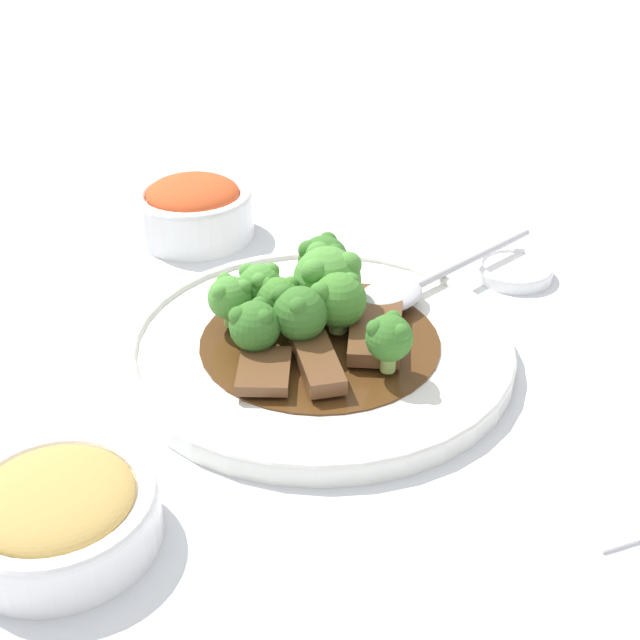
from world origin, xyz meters
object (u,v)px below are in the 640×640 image
object	(u,v)px
broccoli_floret_5	(327,278)
serving_spoon	(402,290)
side_bowl_kimchi	(194,208)
main_plate	(320,347)
broccoli_floret_1	(389,337)
broccoli_floret_0	(298,310)
broccoli_floret_6	(260,285)
broccoli_floret_2	(230,297)
broccoli_floret_7	(255,325)
sauce_dish	(514,270)
beef_strip_1	(377,309)
beef_strip_2	(375,335)
side_bowl_appetizer	(57,512)
broccoli_floret_8	(336,297)
beef_strip_3	(317,361)
broccoli_floret_4	(323,260)
beef_strip_0	(264,371)
broccoli_floret_3	(279,299)

from	to	relation	value
broccoli_floret_5	serving_spoon	bearing A→B (deg)	-12.29
side_bowl_kimchi	main_plate	bearing A→B (deg)	-93.61
main_plate	broccoli_floret_1	distance (m)	0.07
broccoli_floret_0	broccoli_floret_6	world-z (taller)	broccoli_floret_0
serving_spoon	side_bowl_kimchi	distance (m)	0.24
broccoli_floret_2	broccoli_floret_7	size ratio (longest dim) A/B	1.01
side_bowl_kimchi	sauce_dish	world-z (taller)	side_bowl_kimchi
beef_strip_1	broccoli_floret_1	bearing A→B (deg)	-120.18
beef_strip_2	serving_spoon	xyz separation A→B (m)	(0.06, 0.04, 0.00)
beef_strip_2	side_bowl_appetizer	bearing A→B (deg)	-169.26
broccoli_floret_5	serving_spoon	size ratio (longest dim) A/B	0.25
broccoli_floret_8	serving_spoon	distance (m)	0.08
broccoli_floret_6	serving_spoon	size ratio (longest dim) A/B	0.19
beef_strip_1	broccoli_floret_7	bearing A→B (deg)	175.94
beef_strip_3	serving_spoon	size ratio (longest dim) A/B	0.36
broccoli_floret_2	broccoli_floret_4	bearing A→B (deg)	-0.28
broccoli_floret_4	serving_spoon	size ratio (longest dim) A/B	0.24
broccoli_floret_5	broccoli_floret_6	xyz separation A→B (m)	(-0.04, 0.03, -0.00)
broccoli_floret_7	sauce_dish	bearing A→B (deg)	0.95
serving_spoon	side_bowl_kimchi	size ratio (longest dim) A/B	1.92
beef_strip_0	broccoli_floret_0	world-z (taller)	broccoli_floret_0
broccoli_floret_4	sauce_dish	size ratio (longest dim) A/B	0.77
side_bowl_appetizer	beef_strip_2	bearing A→B (deg)	10.74
broccoli_floret_5	side_bowl_appetizer	bearing A→B (deg)	-157.52
beef_strip_2	broccoli_floret_7	bearing A→B (deg)	155.41
broccoli_floret_1	broccoli_floret_2	xyz separation A→B (m)	(-0.06, 0.12, -0.00)
beef_strip_0	side_bowl_kimchi	world-z (taller)	side_bowl_kimchi
serving_spoon	broccoli_floret_8	bearing A→B (deg)	-171.20
beef_strip_3	broccoli_floret_3	world-z (taller)	broccoli_floret_3
broccoli_floret_3	broccoli_floret_6	world-z (taller)	broccoli_floret_6
main_plate	beef_strip_3	xyz separation A→B (m)	(-0.02, -0.03, 0.01)
main_plate	broccoli_floret_1	world-z (taller)	broccoli_floret_1
broccoli_floret_0	sauce_dish	bearing A→B (deg)	2.59
broccoli_floret_5	broccoli_floret_8	size ratio (longest dim) A/B	1.14
side_bowl_kimchi	sauce_dish	distance (m)	0.31
beef_strip_0	broccoli_floret_8	size ratio (longest dim) A/B	1.32
broccoli_floret_4	broccoli_floret_6	distance (m)	0.06
broccoli_floret_1	sauce_dish	xyz separation A→B (m)	(0.20, 0.08, -0.04)
broccoli_floret_0	broccoli_floret_8	size ratio (longest dim) A/B	0.97
side_bowl_appetizer	main_plate	bearing A→B (deg)	18.55
broccoli_floret_7	side_bowl_appetizer	bearing A→B (deg)	-154.28
beef_strip_3	broccoli_floret_3	size ratio (longest dim) A/B	2.00
beef_strip_1	serving_spoon	distance (m)	0.04
beef_strip_3	side_bowl_kimchi	bearing A→B (deg)	81.93
broccoli_floret_6	broccoli_floret_8	xyz separation A→B (m)	(0.04, -0.05, 0.00)
broccoli_floret_0	broccoli_floret_5	world-z (taller)	broccoli_floret_5
broccoli_floret_3	broccoli_floret_7	world-z (taller)	broccoli_floret_7
beef_strip_1	sauce_dish	xyz separation A→B (m)	(0.16, 0.01, -0.02)
broccoli_floret_4	broccoli_floret_5	world-z (taller)	broccoli_floret_5
broccoli_floret_0	side_bowl_appetizer	bearing A→B (deg)	-159.28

